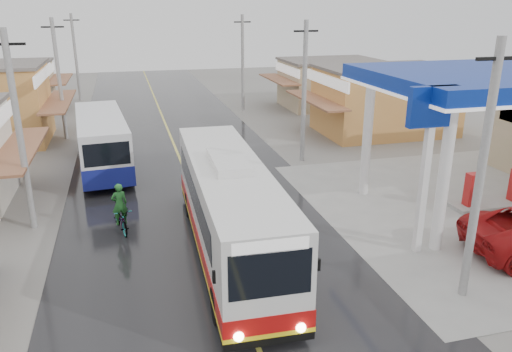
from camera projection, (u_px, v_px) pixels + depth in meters
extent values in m
plane|color=slate|center=(250.00, 329.00, 14.25)|extent=(120.00, 120.00, 0.00)
cube|color=black|center=(184.00, 170.00, 27.95)|extent=(12.00, 90.00, 0.02)
cube|color=#D8CC4C|center=(184.00, 169.00, 27.94)|extent=(0.15, 90.00, 0.01)
cube|color=gray|center=(492.00, 206.00, 22.89)|extent=(16.00, 16.00, 0.03)
cube|color=white|center=(512.00, 85.00, 21.08)|extent=(12.10, 8.10, 0.12)
cylinder|color=white|center=(367.00, 139.00, 23.52)|extent=(0.44, 0.44, 5.50)
cylinder|color=white|center=(443.00, 181.00, 18.04)|extent=(0.44, 0.44, 5.50)
cube|color=gray|center=(492.00, 204.00, 22.86)|extent=(4.00, 1.20, 0.20)
cube|color=#B21919|center=(472.00, 189.00, 22.29)|extent=(0.60, 0.45, 1.50)
cube|color=white|center=(425.00, 176.00, 17.76)|extent=(0.25, 0.25, 6.00)
cube|color=navy|center=(433.00, 107.00, 16.95)|extent=(1.80, 0.30, 1.40)
cube|color=silver|center=(229.00, 203.00, 17.96)|extent=(2.84, 11.86, 2.90)
cube|color=black|center=(230.00, 242.00, 18.46)|extent=(2.86, 11.88, 0.29)
cube|color=#B00F0E|center=(230.00, 230.00, 18.30)|extent=(2.88, 11.90, 0.54)
cube|color=yellow|center=(230.00, 238.00, 18.41)|extent=(2.89, 11.91, 0.14)
cube|color=black|center=(227.00, 190.00, 18.30)|extent=(2.80, 9.40, 0.98)
cube|color=black|center=(270.00, 274.00, 12.44)|extent=(2.16, 0.19, 1.28)
cube|color=black|center=(207.00, 149.00, 23.20)|extent=(2.16, 0.19, 1.08)
cube|color=white|center=(270.00, 246.00, 12.18)|extent=(1.96, 0.18, 0.34)
cube|color=silver|center=(228.00, 161.00, 17.43)|extent=(1.27, 2.98, 0.29)
cylinder|color=black|center=(218.00, 305.00, 14.40)|extent=(0.38, 1.09, 1.08)
cylinder|color=black|center=(290.00, 296.00, 14.86)|extent=(0.38, 1.09, 1.08)
cylinder|color=black|center=(190.00, 205.00, 21.64)|extent=(0.38, 1.09, 1.08)
cylinder|color=black|center=(239.00, 200.00, 22.10)|extent=(0.38, 1.09, 1.08)
sphere|color=#FFF2CC|center=(239.00, 336.00, 12.74)|extent=(0.28, 0.28, 0.27)
sphere|color=#FFF2CC|center=(301.00, 327.00, 13.10)|extent=(0.28, 0.28, 0.27)
cube|color=black|center=(214.00, 277.00, 12.39)|extent=(0.08, 0.08, 0.34)
cube|color=black|center=(319.00, 265.00, 12.98)|extent=(0.08, 0.08, 0.34)
cube|color=silver|center=(102.00, 138.00, 27.48)|extent=(3.16, 9.25, 2.52)
cube|color=navy|center=(103.00, 153.00, 27.76)|extent=(3.20, 9.29, 1.01)
cube|color=black|center=(101.00, 132.00, 27.37)|extent=(3.07, 7.74, 0.91)
cube|color=black|center=(107.00, 154.00, 23.37)|extent=(2.12, 0.29, 1.11)
cylinder|color=black|center=(85.00, 181.00, 24.67)|extent=(0.38, 1.03, 1.01)
cylinder|color=black|center=(130.00, 176.00, 25.37)|extent=(0.38, 1.03, 1.01)
cylinder|color=black|center=(82.00, 147.00, 30.42)|extent=(0.38, 1.03, 1.01)
cylinder|color=black|center=(119.00, 144.00, 31.11)|extent=(0.38, 1.03, 1.01)
imported|color=black|center=(121.00, 219.00, 20.28)|extent=(1.10, 2.08, 1.04)
imported|color=#206227|center=(119.00, 204.00, 19.83)|extent=(0.70, 0.54, 1.73)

